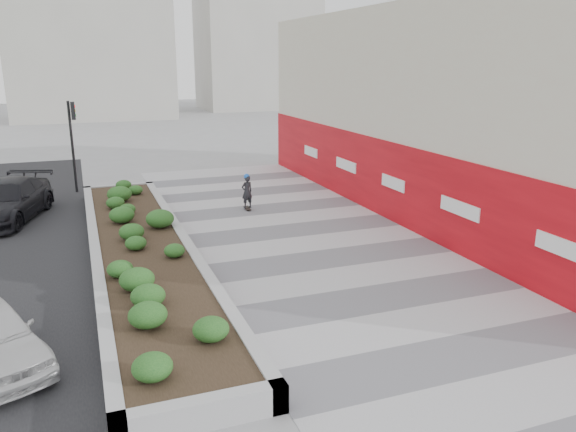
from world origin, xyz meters
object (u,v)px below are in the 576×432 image
planter (141,246)px  skateboarder (247,192)px  car_dark (8,201)px  traffic_signal_near (73,133)px

planter → skateboarder: skateboarder is taller
skateboarder → car_dark: car_dark is taller
planter → car_dark: car_dark is taller
traffic_signal_near → skateboarder: 8.99m
planter → traffic_signal_near: traffic_signal_near is taller
car_dark → planter: bearing=-39.0°
traffic_signal_near → skateboarder: bearing=-42.2°
planter → traffic_signal_near: 10.90m
traffic_signal_near → car_dark: (-2.54, -4.18, -2.00)m
skateboarder → car_dark: size_ratio=0.29×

